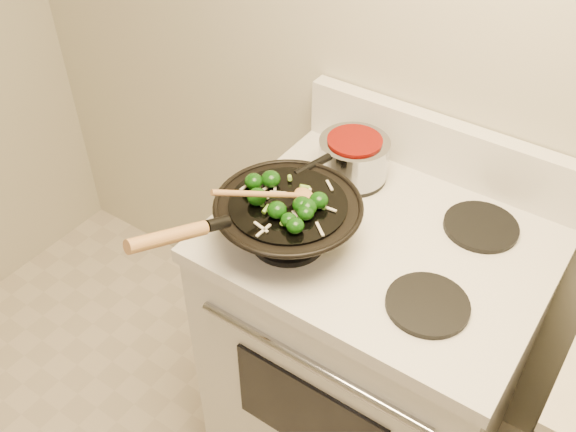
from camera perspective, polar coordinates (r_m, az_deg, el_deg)
The scene contains 5 objects.
stove at distance 1.89m, azimuth 7.31°, elevation -11.64°, with size 0.78×0.67×1.08m.
wok at distance 1.47m, azimuth -0.11°, elevation -0.28°, with size 0.34×0.56×0.23m.
stirfry at distance 1.42m, azimuth -0.19°, elevation 1.30°, with size 0.25×0.25×0.04m.
wooden_spoon at distance 1.42m, azimuth -0.88°, elevation 1.94°, with size 0.15×0.22×0.09m.
saucepan at distance 1.68m, azimuth 5.80°, elevation 5.25°, with size 0.18×0.29×0.11m.
Camera 1 is at (0.27, 0.11, 1.97)m, focal length 40.00 mm.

